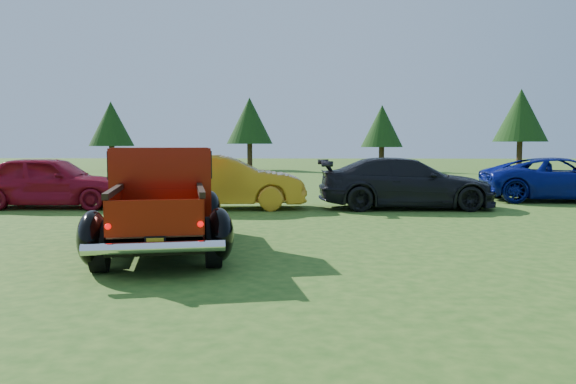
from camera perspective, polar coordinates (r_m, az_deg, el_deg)
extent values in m
plane|color=#2A5618|center=(8.26, -3.84, -8.00)|extent=(120.00, 120.00, 0.00)
cylinder|color=#332114|center=(39.17, -17.44, 3.27)|extent=(0.36, 0.36, 1.66)
cone|color=black|center=(39.17, -17.52, 6.63)|extent=(2.94, 2.94, 2.94)
cylinder|color=#332114|center=(39.20, -3.90, 3.59)|extent=(0.36, 0.36, 1.80)
cone|color=black|center=(39.22, -3.93, 7.25)|extent=(3.20, 3.20, 3.20)
cylinder|color=#332114|center=(38.38, 9.47, 3.34)|extent=(0.36, 0.36, 1.58)
cone|color=black|center=(38.38, 9.52, 6.63)|extent=(2.82, 2.82, 2.82)
cylinder|color=#332114|center=(40.13, 22.43, 3.36)|extent=(0.36, 0.36, 1.94)
cone|color=black|center=(40.16, 22.56, 7.21)|extent=(3.46, 3.46, 3.46)
cylinder|color=black|center=(8.54, -18.59, -5.20)|extent=(0.38, 0.80, 0.76)
cylinder|color=black|center=(8.46, -7.60, -5.07)|extent=(0.38, 0.80, 0.76)
cylinder|color=black|center=(11.54, -16.43, -2.54)|extent=(0.38, 0.80, 0.76)
cylinder|color=black|center=(11.48, -8.34, -2.43)|extent=(0.38, 0.80, 0.76)
cube|color=black|center=(10.01, -12.69, -3.31)|extent=(2.24, 4.67, 0.19)
cube|color=maroon|center=(11.53, -12.42, -0.26)|extent=(1.89, 1.74, 0.59)
cube|color=silver|center=(12.26, -12.29, 0.00)|extent=(1.51, 0.37, 0.48)
cube|color=maroon|center=(10.27, -12.70, 0.92)|extent=(1.89, 1.43, 1.24)
cube|color=black|center=(10.25, -12.73, 2.78)|extent=(1.91, 1.34, 0.48)
cube|color=maroon|center=(10.24, -12.76, 4.22)|extent=(1.80, 1.32, 0.08)
cube|color=brown|center=(8.81, -13.03, -3.38)|extent=(1.66, 2.14, 0.05)
cube|color=maroon|center=(8.83, -17.24, -1.83)|extent=(0.44, 1.88, 0.50)
cube|color=maroon|center=(8.77, -8.84, -1.71)|extent=(0.44, 1.88, 0.50)
cube|color=maroon|center=(9.72, -12.80, -1.12)|extent=(1.27, 0.31, 0.50)
cube|color=maroon|center=(7.83, -13.38, -2.59)|extent=(1.27, 0.32, 0.50)
cube|color=black|center=(8.80, -17.29, 0.09)|extent=(0.48, 1.89, 0.09)
cube|color=black|center=(8.74, -8.87, 0.22)|extent=(0.48, 1.89, 0.09)
ellipsoid|color=black|center=(8.54, -19.24, -4.44)|extent=(0.64, 1.08, 0.84)
ellipsoid|color=black|center=(8.45, -6.96, -4.29)|extent=(0.64, 1.08, 0.84)
ellipsoid|color=black|center=(11.54, -16.91, -1.98)|extent=(0.64, 1.08, 0.84)
ellipsoid|color=black|center=(11.47, -7.87, -1.85)|extent=(0.64, 1.08, 0.84)
cube|color=black|center=(10.06, -17.88, -4.05)|extent=(0.72, 2.03, 0.06)
cube|color=black|center=(9.98, -7.47, -3.92)|extent=(0.72, 2.03, 0.06)
cylinder|color=silver|center=(7.65, -13.42, -5.52)|extent=(1.85, 0.54, 0.15)
cube|color=black|center=(7.84, -13.35, -4.91)|extent=(0.28, 0.07, 0.14)
cube|color=gold|center=(7.83, -13.35, -4.92)|extent=(0.23, 0.06, 0.10)
sphere|color=#CC0505|center=(7.87, -17.84, -3.35)|extent=(0.09, 0.09, 0.09)
sphere|color=#CC0505|center=(7.80, -8.88, -3.24)|extent=(0.09, 0.09, 0.09)
imported|color=maroon|center=(17.48, -22.97, 0.99)|extent=(4.48, 1.91, 1.51)
imported|color=#C4801A|center=(15.95, -6.58, 1.02)|extent=(4.73, 2.03, 1.52)
imported|color=black|center=(16.29, 11.88, 0.90)|extent=(5.02, 2.17, 1.44)
imported|color=navy|center=(20.01, 26.15, 1.17)|extent=(5.19, 2.74, 1.39)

